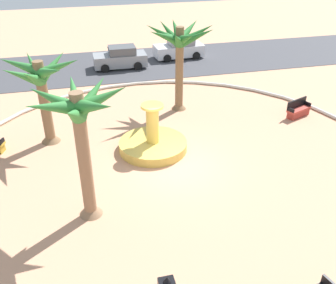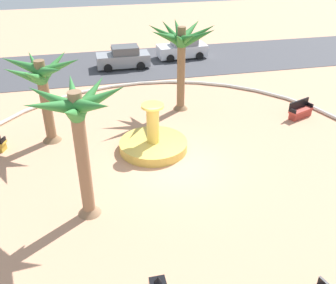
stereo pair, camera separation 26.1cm
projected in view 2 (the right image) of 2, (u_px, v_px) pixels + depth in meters
The scene contains 10 objects.
ground_plane at pixel (175, 165), 17.88m from camera, with size 80.00×80.00×0.00m, color tan.
plaza_curb at pixel (175, 163), 17.83m from camera, with size 21.16×21.16×0.20m, color silver.
street_asphalt at pixel (130, 64), 30.53m from camera, with size 48.00×8.00×0.03m, color #424247.
fountain at pixel (153, 143), 18.96m from camera, with size 3.36×3.36×2.43m.
palm_tree_near_fountain at pixel (182, 44), 21.33m from camera, with size 4.00×4.12×5.15m.
palm_tree_by_curb at pixel (42, 81), 18.27m from camera, with size 3.86×3.63×4.53m.
palm_tree_mid_plaza at pixel (78, 123), 13.01m from camera, with size 3.50×3.47×5.33m.
bench_southwest at pixel (300, 112), 22.10m from camera, with size 1.67×1.06×1.00m.
parked_car_leftmost at pixel (123, 58), 29.45m from camera, with size 4.01×1.94×1.67m.
parked_car_second at pixel (182, 49), 31.56m from camera, with size 4.09×2.10×1.67m.
Camera 2 is at (-3.63, -14.51, 9.85)m, focal length 41.09 mm.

